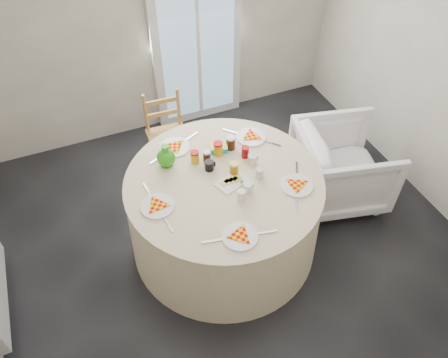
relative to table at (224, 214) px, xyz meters
name	(u,v)px	position (x,y,z in m)	size (l,w,h in m)	color
floor	(235,246)	(0.07, -0.10, -0.38)	(4.00, 4.00, 0.00)	black
wall_back	(156,16)	(0.07, 1.90, 0.93)	(4.00, 0.02, 2.60)	#BCB5A3
glass_door	(197,34)	(0.47, 1.85, 0.68)	(1.00, 0.08, 2.10)	silver
table	(224,214)	(0.00, 0.00, 0.00)	(1.64, 1.64, 0.83)	beige
wooden_chair	(168,133)	(-0.14, 1.10, 0.09)	(0.39, 0.37, 0.87)	#A77C47
armchair	(342,165)	(1.26, 0.10, 0.02)	(0.82, 0.77, 0.84)	white
place_settings	(224,182)	(0.00, 0.00, 0.40)	(1.39, 1.39, 0.03)	silver
jar_cluster	(219,157)	(0.05, 0.23, 0.45)	(0.47, 0.23, 0.14)	#9D431B
butter_tub	(219,151)	(0.09, 0.34, 0.41)	(0.14, 0.10, 0.06)	#0AB0A7
green_pitcher	(166,157)	(-0.36, 0.34, 0.49)	(0.15, 0.15, 0.20)	#2AA115
cheese_platter	(232,184)	(0.04, -0.05, 0.40)	(0.24, 0.16, 0.03)	white
mugs_glasses	(236,171)	(0.12, 0.04, 0.44)	(0.56, 0.56, 0.10)	gray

